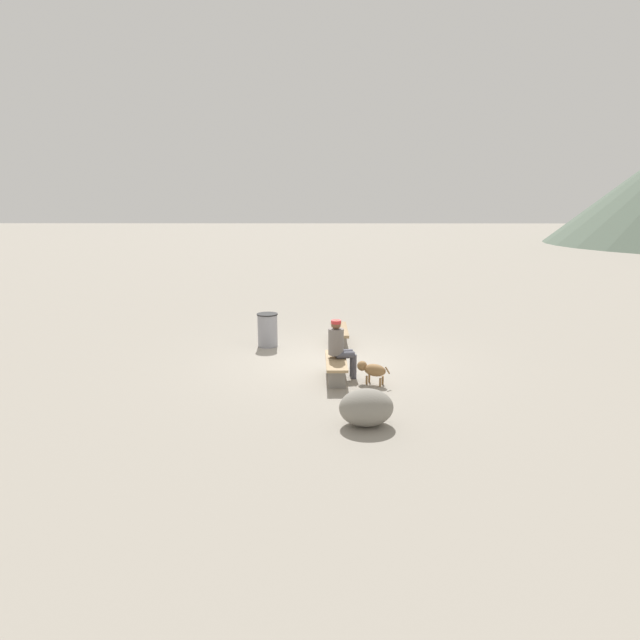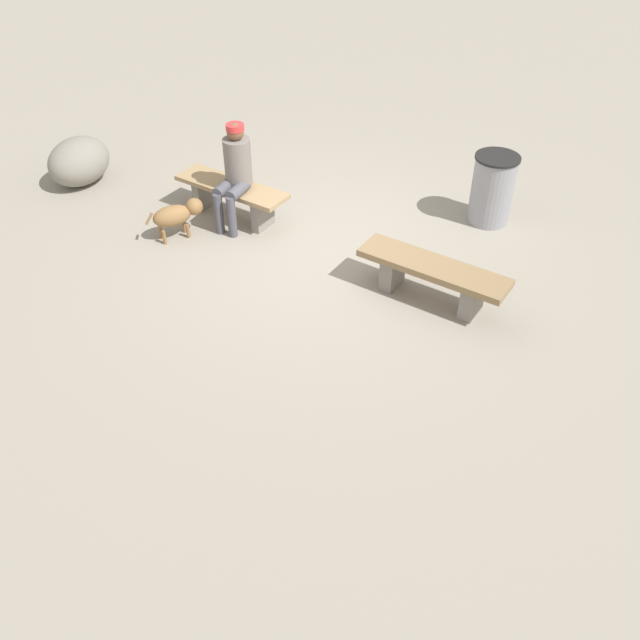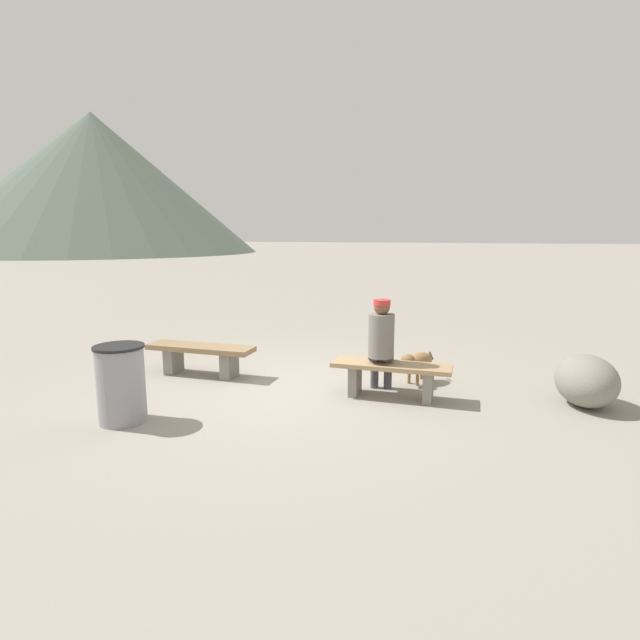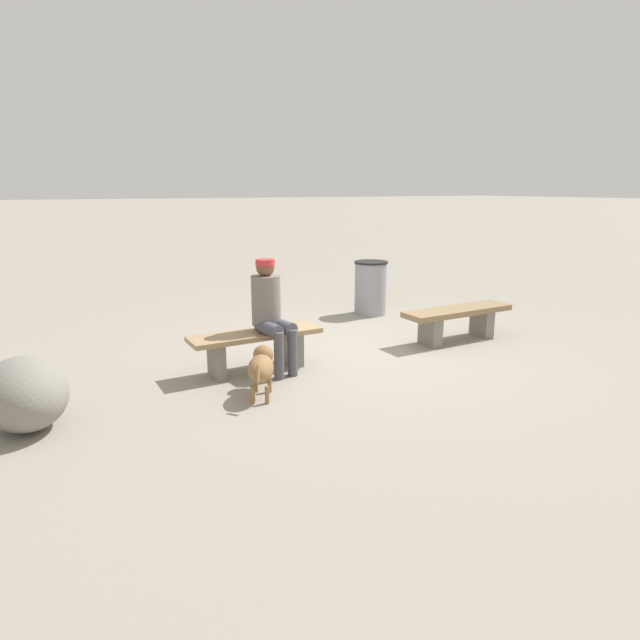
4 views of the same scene
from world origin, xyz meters
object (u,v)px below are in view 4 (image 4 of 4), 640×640
bench_left (457,318)px  bench_right (256,343)px  trash_bin (370,288)px  boulder (24,393)px  dog (261,366)px  seated_person (270,307)px

bench_left → bench_right: bearing=-3.9°
bench_left → trash_bin: (0.17, -1.91, 0.12)m
bench_right → boulder: bearing=10.2°
bench_right → boulder: boulder is taller
bench_right → dog: size_ratio=2.29×
dog → boulder: bearing=110.0°
trash_bin → seated_person: bearing=35.6°
bench_right → dog: bearing=71.1°
dog → trash_bin: size_ratio=0.76×
dog → trash_bin: trash_bin is taller
bench_right → seated_person: 0.45m
trash_bin → boulder: size_ratio=0.95×
dog → boulder: 2.12m
boulder → dog: bearing=172.6°
seated_person → dog: bearing=50.2°
bench_left → seated_person: bearing=-2.5°
seated_person → dog: seated_person is taller
bench_right → seated_person: seated_person is taller
bench_left → dog: (3.13, 0.61, -0.01)m
seated_person → boulder: (2.49, 0.40, -0.43)m
bench_right → dog: dog is taller
boulder → bench_left: bearing=-176.3°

